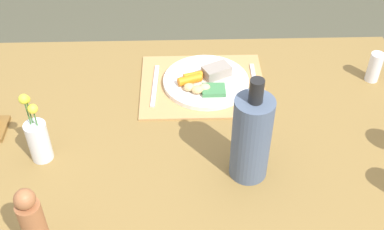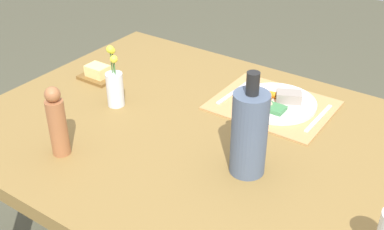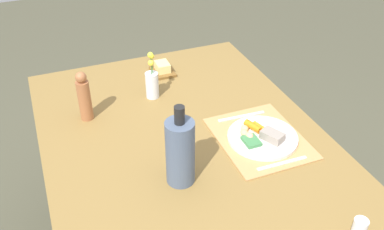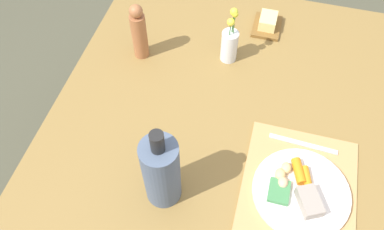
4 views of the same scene
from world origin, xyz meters
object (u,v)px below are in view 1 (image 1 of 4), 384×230
(knife, at_px, (155,85))
(salt_shaker, at_px, (375,67))
(dining_table, at_px, (177,170))
(fork, at_px, (255,83))
(cooler_bottle, at_px, (251,137))
(dinner_plate, at_px, (206,81))
(pepper_mill, at_px, (34,226))
(flower_vase, at_px, (38,138))

(knife, xyz_separation_m, salt_shaker, (-0.68, -0.02, 0.04))
(dining_table, relative_size, knife, 7.25)
(fork, xyz_separation_m, cooler_bottle, (0.06, 0.36, 0.12))
(dinner_plate, xyz_separation_m, pepper_mill, (0.39, 0.59, 0.08))
(knife, bearing_deg, cooler_bottle, 127.61)
(flower_vase, bearing_deg, dinner_plate, -146.81)
(dinner_plate, bearing_deg, dining_table, 70.46)
(fork, distance_m, flower_vase, 0.67)
(knife, distance_m, flower_vase, 0.41)
(salt_shaker, relative_size, flower_vase, 0.46)
(salt_shaker, xyz_separation_m, pepper_mill, (0.92, 0.61, 0.05))
(fork, relative_size, cooler_bottle, 0.66)
(dining_table, height_order, flower_vase, flower_vase)
(dining_table, height_order, fork, fork)
(dining_table, relative_size, cooler_bottle, 4.93)
(fork, bearing_deg, salt_shaker, -176.17)
(dinner_plate, xyz_separation_m, flower_vase, (0.45, 0.29, 0.05))
(salt_shaker, height_order, flower_vase, flower_vase)
(dining_table, xyz_separation_m, pepper_mill, (0.30, 0.32, 0.19))
(flower_vase, bearing_deg, dining_table, -175.79)
(knife, xyz_separation_m, cooler_bottle, (-0.25, 0.36, 0.12))
(dinner_plate, height_order, fork, dinner_plate)
(knife, relative_size, pepper_mill, 0.95)
(dining_table, height_order, dinner_plate, dinner_plate)
(dining_table, xyz_separation_m, cooler_bottle, (-0.18, 0.09, 0.22))
(fork, distance_m, knife, 0.31)
(knife, height_order, cooler_bottle, cooler_bottle)
(cooler_bottle, bearing_deg, salt_shaker, -139.11)
(fork, height_order, cooler_bottle, cooler_bottle)
(cooler_bottle, xyz_separation_m, pepper_mill, (0.48, 0.23, -0.02))
(dinner_plate, distance_m, salt_shaker, 0.53)
(flower_vase, bearing_deg, cooler_bottle, 172.84)
(dining_table, height_order, cooler_bottle, cooler_bottle)
(dining_table, height_order, knife, knife)
(flower_vase, bearing_deg, pepper_mill, 101.25)
(salt_shaker, distance_m, flower_vase, 1.02)
(dinner_plate, distance_m, cooler_bottle, 0.39)
(fork, height_order, knife, same)
(pepper_mill, bearing_deg, cooler_bottle, -154.45)
(dinner_plate, height_order, knife, dinner_plate)
(salt_shaker, height_order, cooler_bottle, cooler_bottle)
(dining_table, distance_m, knife, 0.29)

